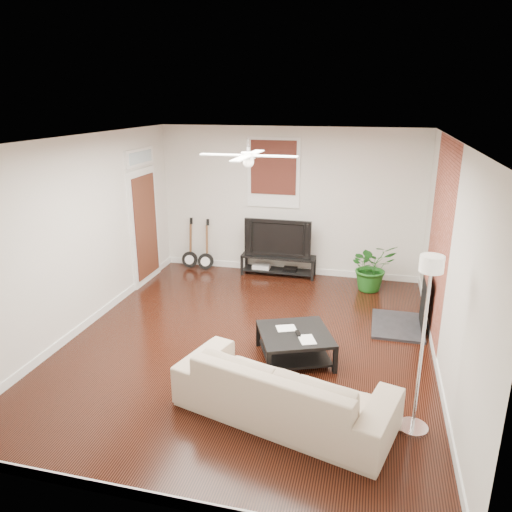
{
  "coord_description": "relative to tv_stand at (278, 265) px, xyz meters",
  "views": [
    {
      "loc": [
        1.58,
        -5.97,
        3.28
      ],
      "look_at": [
        0.0,
        0.4,
        1.15
      ],
      "focal_mm": 34.2,
      "sensor_mm": 36.0,
      "label": 1
    }
  ],
  "objects": [
    {
      "name": "potted_plant",
      "position": [
        1.76,
        -0.35,
        0.24
      ],
      "size": [
        1.0,
        0.95,
        0.88
      ],
      "primitive_type": "imported",
      "rotation": [
        0.0,
        0.0,
        0.41
      ],
      "color": "#1D5F1B",
      "rests_on": "floor"
    },
    {
      "name": "floor_lamp",
      "position": [
        2.28,
        -4.21,
        0.76
      ],
      "size": [
        0.39,
        0.39,
        1.91
      ],
      "primitive_type": null,
      "rotation": [
        0.0,
        0.0,
        -0.27
      ],
      "color": "white",
      "rests_on": "floor"
    },
    {
      "name": "ceiling_fan",
      "position": [
        0.15,
        -2.78,
        2.4
      ],
      "size": [
        1.24,
        1.24,
        0.32
      ],
      "primitive_type": null,
      "color": "white",
      "rests_on": "ceiling"
    },
    {
      "name": "window_back",
      "position": [
        -0.15,
        0.19,
        1.75
      ],
      "size": [
        1.0,
        0.06,
        1.3
      ],
      "primitive_type": "cube",
      "color": "#3C1010",
      "rests_on": "wall_back"
    },
    {
      "name": "sofa",
      "position": [
        0.93,
        -4.31,
        0.14
      ],
      "size": [
        2.5,
        1.51,
        0.68
      ],
      "primitive_type": "imported",
      "rotation": [
        0.0,
        0.0,
        2.87
      ],
      "color": "tan",
      "rests_on": "floor"
    },
    {
      "name": "door_left",
      "position": [
        -2.31,
        -0.88,
        1.05
      ],
      "size": [
        0.08,
        1.0,
        2.5
      ],
      "primitive_type": "cube",
      "color": "white",
      "rests_on": "wall_left"
    },
    {
      "name": "guitar_right",
      "position": [
        -1.46,
        -0.06,
        0.31
      ],
      "size": [
        0.36,
        0.3,
        1.02
      ],
      "primitive_type": null,
      "rotation": [
        0.0,
        0.0,
        0.26
      ],
      "color": "black",
      "rests_on": "floor"
    },
    {
      "name": "fireplace",
      "position": [
        2.35,
        -1.78,
        0.26
      ],
      "size": [
        0.8,
        1.1,
        0.92
      ],
      "primitive_type": "cube",
      "color": "black",
      "rests_on": "floor"
    },
    {
      "name": "room",
      "position": [
        0.15,
        -2.78,
        1.2
      ],
      "size": [
        5.01,
        6.01,
        2.81
      ],
      "color": "black",
      "rests_on": "ground"
    },
    {
      "name": "tv_stand",
      "position": [
        0.0,
        0.0,
        0.0
      ],
      "size": [
        1.42,
        0.38,
        0.4
      ],
      "primitive_type": "cube",
      "color": "black",
      "rests_on": "floor"
    },
    {
      "name": "tv",
      "position": [
        0.0,
        0.02,
        0.57
      ],
      "size": [
        1.27,
        0.17,
        0.73
      ],
      "primitive_type": "imported",
      "color": "black",
      "rests_on": "tv_stand"
    },
    {
      "name": "guitar_left",
      "position": [
        -1.81,
        -0.03,
        0.31
      ],
      "size": [
        0.35,
        0.27,
        1.02
      ],
      "primitive_type": null,
      "rotation": [
        0.0,
        0.0,
        0.15
      ],
      "color": "black",
      "rests_on": "floor"
    },
    {
      "name": "brick_accent",
      "position": [
        2.63,
        -1.78,
        1.2
      ],
      "size": [
        0.02,
        2.2,
        2.8
      ],
      "primitive_type": "cube",
      "color": "brown",
      "rests_on": "floor"
    },
    {
      "name": "coffee_table",
      "position": [
        0.84,
        -3.08,
        -0.01
      ],
      "size": [
        1.17,
        1.17,
        0.38
      ],
      "primitive_type": "cube",
      "rotation": [
        0.0,
        0.0,
        0.39
      ],
      "color": "black",
      "rests_on": "floor"
    }
  ]
}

